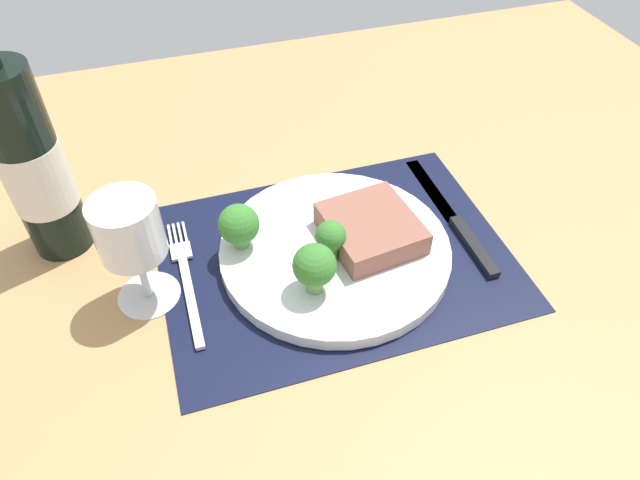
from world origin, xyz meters
TOP-DOWN VIEW (x-y plane):
  - ground_plane at (0.00, 0.00)cm, footprint 140.00×110.00cm
  - placemat at (0.00, 0.00)cm, footprint 40.23×30.00cm
  - plate at (0.00, 0.00)cm, footprint 26.81×26.81cm
  - steak at (4.33, -0.02)cm, footprint 11.05×11.70cm
  - broccoli_center at (-4.20, -5.58)cm, footprint 4.63×4.63cm
  - broccoli_front_edge at (-1.16, -1.68)cm, footprint 3.42×3.42cm
  - broccoli_back_left at (-10.31, 3.34)cm, footprint 4.67×4.67cm
  - fork at (-17.19, 1.42)cm, footprint 2.40×19.20cm
  - knife at (16.08, 0.53)cm, footprint 1.80×23.00cm
  - wine_bottle at (-30.27, 12.21)cm, footprint 6.89×6.89cm
  - wine_glass at (-21.47, 0.54)cm, footprint 6.86×6.86cm

SIDE VIEW (x-z plane):
  - ground_plane at x=0.00cm, z-range -3.00..0.00cm
  - placemat at x=0.00cm, z-range 0.00..0.30cm
  - fork at x=-17.19cm, z-range 0.30..0.80cm
  - knife at x=16.08cm, z-range 0.20..1.00cm
  - plate at x=0.00cm, z-range 0.30..1.90cm
  - steak at x=4.33cm, z-range 1.90..4.87cm
  - broccoli_front_edge at x=-1.16cm, z-range 2.47..7.68cm
  - broccoli_back_left at x=-10.31cm, z-range 2.28..7.91cm
  - broccoli_center at x=-4.20cm, z-range 2.49..8.63cm
  - wine_glass at x=-21.47cm, z-range 2.57..16.16cm
  - wine_bottle at x=-30.27cm, z-range -4.78..28.60cm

